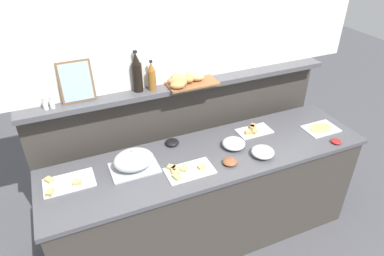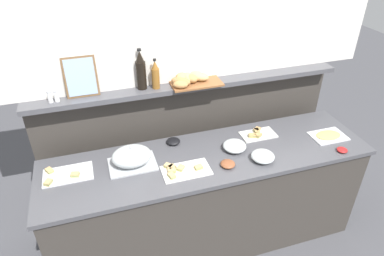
{
  "view_description": "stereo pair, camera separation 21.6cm",
  "coord_description": "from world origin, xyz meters",
  "px_view_note": "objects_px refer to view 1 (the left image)",
  "views": [
    {
      "loc": [
        -0.95,
        -1.87,
        2.49
      ],
      "look_at": [
        -0.1,
        0.1,
        1.12
      ],
      "focal_mm": 32.25,
      "sensor_mm": 36.0,
      "label": 1
    },
    {
      "loc": [
        -0.75,
        -1.94,
        2.49
      ],
      "look_at": [
        -0.1,
        0.1,
        1.12
      ],
      "focal_mm": 32.25,
      "sensor_mm": 36.0,
      "label": 2
    }
  ],
  "objects_px": {
    "condiment_bowl_red": "(336,141)",
    "framed_picture": "(76,82)",
    "wine_bottle_dark": "(137,73)",
    "vinegar_bottle_amber": "(152,77)",
    "glass_bowl_medium": "(263,152)",
    "condiment_bowl_dark": "(230,162)",
    "bread_basket": "(186,78)",
    "sandwich_platter_rear": "(67,183)",
    "salt_shaker": "(45,104)",
    "pepper_shaker": "(52,103)",
    "sandwich_platter_front": "(253,130)",
    "condiment_bowl_cream": "(172,142)",
    "serving_cloche": "(134,161)",
    "glass_bowl_large": "(234,144)",
    "cold_cuts_platter": "(321,128)",
    "sandwich_platter_side": "(187,171)"
  },
  "relations": [
    {
      "from": "sandwich_platter_front",
      "to": "framed_picture",
      "type": "relative_size",
      "value": 0.96
    },
    {
      "from": "glass_bowl_medium",
      "to": "condiment_bowl_cream",
      "type": "height_order",
      "value": "glass_bowl_medium"
    },
    {
      "from": "sandwich_platter_front",
      "to": "salt_shaker",
      "type": "relative_size",
      "value": 3.29
    },
    {
      "from": "framed_picture",
      "to": "sandwich_platter_front",
      "type": "bearing_deg",
      "value": -14.06
    },
    {
      "from": "sandwich_platter_rear",
      "to": "cold_cuts_platter",
      "type": "distance_m",
      "value": 2.05
    },
    {
      "from": "glass_bowl_medium",
      "to": "pepper_shaker",
      "type": "bearing_deg",
      "value": 156.35
    },
    {
      "from": "sandwich_platter_rear",
      "to": "glass_bowl_large",
      "type": "relative_size",
      "value": 1.88
    },
    {
      "from": "condiment_bowl_red",
      "to": "glass_bowl_medium",
      "type": "bearing_deg",
      "value": 172.15
    },
    {
      "from": "serving_cloche",
      "to": "framed_picture",
      "type": "height_order",
      "value": "framed_picture"
    },
    {
      "from": "condiment_bowl_red",
      "to": "condiment_bowl_dark",
      "type": "bearing_deg",
      "value": 173.74
    },
    {
      "from": "salt_shaker",
      "to": "pepper_shaker",
      "type": "height_order",
      "value": "same"
    },
    {
      "from": "sandwich_platter_side",
      "to": "sandwich_platter_front",
      "type": "bearing_deg",
      "value": 20.04
    },
    {
      "from": "condiment_bowl_red",
      "to": "pepper_shaker",
      "type": "height_order",
      "value": "pepper_shaker"
    },
    {
      "from": "wine_bottle_dark",
      "to": "vinegar_bottle_amber",
      "type": "relative_size",
      "value": 1.34
    },
    {
      "from": "vinegar_bottle_amber",
      "to": "pepper_shaker",
      "type": "height_order",
      "value": "vinegar_bottle_amber"
    },
    {
      "from": "wine_bottle_dark",
      "to": "pepper_shaker",
      "type": "relative_size",
      "value": 3.63
    },
    {
      "from": "glass_bowl_medium",
      "to": "condiment_bowl_dark",
      "type": "distance_m",
      "value": 0.27
    },
    {
      "from": "sandwich_platter_rear",
      "to": "condiment_bowl_cream",
      "type": "bearing_deg",
      "value": 10.7
    },
    {
      "from": "sandwich_platter_front",
      "to": "wine_bottle_dark",
      "type": "distance_m",
      "value": 1.07
    },
    {
      "from": "wine_bottle_dark",
      "to": "vinegar_bottle_amber",
      "type": "height_order",
      "value": "wine_bottle_dark"
    },
    {
      "from": "cold_cuts_platter",
      "to": "condiment_bowl_dark",
      "type": "distance_m",
      "value": 0.94
    },
    {
      "from": "glass_bowl_medium",
      "to": "salt_shaker",
      "type": "height_order",
      "value": "salt_shaker"
    },
    {
      "from": "condiment_bowl_red",
      "to": "framed_picture",
      "type": "bearing_deg",
      "value": 158.23
    },
    {
      "from": "glass_bowl_medium",
      "to": "condiment_bowl_cream",
      "type": "xyz_separation_m",
      "value": [
        -0.57,
        0.41,
        -0.01
      ]
    },
    {
      "from": "condiment_bowl_dark",
      "to": "wine_bottle_dark",
      "type": "height_order",
      "value": "wine_bottle_dark"
    },
    {
      "from": "condiment_bowl_dark",
      "to": "condiment_bowl_cream",
      "type": "relative_size",
      "value": 0.99
    },
    {
      "from": "sandwich_platter_rear",
      "to": "vinegar_bottle_amber",
      "type": "bearing_deg",
      "value": 25.1
    },
    {
      "from": "sandwich_platter_rear",
      "to": "bread_basket",
      "type": "relative_size",
      "value": 0.81
    },
    {
      "from": "glass_bowl_medium",
      "to": "framed_picture",
      "type": "xyz_separation_m",
      "value": [
        -1.18,
        0.64,
        0.52
      ]
    },
    {
      "from": "vinegar_bottle_amber",
      "to": "condiment_bowl_red",
      "type": "bearing_deg",
      "value": -28.31
    },
    {
      "from": "sandwich_platter_rear",
      "to": "salt_shaker",
      "type": "bearing_deg",
      "value": 93.98
    },
    {
      "from": "condiment_bowl_cream",
      "to": "wine_bottle_dark",
      "type": "distance_m",
      "value": 0.6
    },
    {
      "from": "glass_bowl_large",
      "to": "bread_basket",
      "type": "xyz_separation_m",
      "value": [
        -0.22,
        0.43,
        0.41
      ]
    },
    {
      "from": "sandwich_platter_side",
      "to": "wine_bottle_dark",
      "type": "height_order",
      "value": "wine_bottle_dark"
    },
    {
      "from": "condiment_bowl_red",
      "to": "framed_picture",
      "type": "distance_m",
      "value": 2.03
    },
    {
      "from": "wine_bottle_dark",
      "to": "sandwich_platter_front",
      "type": "bearing_deg",
      "value": -19.92
    },
    {
      "from": "serving_cloche",
      "to": "condiment_bowl_red",
      "type": "height_order",
      "value": "serving_cloche"
    },
    {
      "from": "vinegar_bottle_amber",
      "to": "serving_cloche",
      "type": "bearing_deg",
      "value": -127.27
    },
    {
      "from": "sandwich_platter_rear",
      "to": "wine_bottle_dark",
      "type": "relative_size",
      "value": 1.07
    },
    {
      "from": "sandwich_platter_rear",
      "to": "wine_bottle_dark",
      "type": "xyz_separation_m",
      "value": [
        0.64,
        0.37,
        0.54
      ]
    },
    {
      "from": "serving_cloche",
      "to": "framed_picture",
      "type": "bearing_deg",
      "value": 122.26
    },
    {
      "from": "sandwich_platter_front",
      "to": "cold_cuts_platter",
      "type": "distance_m",
      "value": 0.58
    },
    {
      "from": "sandwich_platter_side",
      "to": "condiment_bowl_cream",
      "type": "xyz_separation_m",
      "value": [
        0.02,
        0.36,
        0.01
      ]
    },
    {
      "from": "sandwich_platter_front",
      "to": "wine_bottle_dark",
      "type": "bearing_deg",
      "value": 160.08
    },
    {
      "from": "condiment_bowl_dark",
      "to": "condiment_bowl_cream",
      "type": "distance_m",
      "value": 0.5
    },
    {
      "from": "pepper_shaker",
      "to": "bread_basket",
      "type": "height_order",
      "value": "pepper_shaker"
    },
    {
      "from": "bread_basket",
      "to": "salt_shaker",
      "type": "bearing_deg",
      "value": -179.36
    },
    {
      "from": "wine_bottle_dark",
      "to": "bread_basket",
      "type": "bearing_deg",
      "value": -2.29
    },
    {
      "from": "serving_cloche",
      "to": "pepper_shaker",
      "type": "relative_size",
      "value": 3.91
    },
    {
      "from": "sandwich_platter_side",
      "to": "serving_cloche",
      "type": "xyz_separation_m",
      "value": [
        -0.33,
        0.18,
        0.06
      ]
    }
  ]
}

